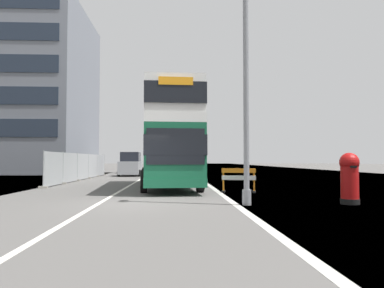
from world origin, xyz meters
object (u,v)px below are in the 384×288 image
Objects in this scene: double_decker_bus at (168,138)px; lamppost_foreground at (246,82)px; car_receding_mid at (132,164)px; car_oncoming_near at (131,165)px; red_pillar_postbox at (350,176)px; roadworks_barrier at (239,178)px.

double_decker_bus is 1.29× the size of lamppost_foreground.
double_decker_bus reaches higher than car_receding_mid.
lamppost_foreground is 1.91× the size of car_receding_mid.
red_pillar_postbox is at bearing -66.90° from car_oncoming_near.
lamppost_foreground reaches higher than red_pillar_postbox.
red_pillar_postbox is 32.65m from car_receding_mid.
roadworks_barrier is at bearing 83.44° from lamppost_foreground.
double_decker_bus is 5.04m from roadworks_barrier.
roadworks_barrier is at bearing -69.33° from car_oncoming_near.
double_decker_bus is at bearing 127.06° from red_pillar_postbox.
car_receding_mid is (-7.05, 31.02, -3.01)m from lamppost_foreground.
roadworks_barrier is (-2.88, 4.68, -0.27)m from red_pillar_postbox.
car_receding_mid is at bearing 100.91° from double_decker_bus.
red_pillar_postbox is (6.07, -8.04, -1.70)m from double_decker_bus.
lamppost_foreground is at bearing -74.68° from car_oncoming_near.
red_pillar_postbox is 0.39× the size of car_oncoming_near.
roadworks_barrier is (3.19, -3.37, -1.97)m from double_decker_bus.
double_decker_bus is at bearing -79.09° from car_receding_mid.
red_pillar_postbox is (3.43, 0.10, -3.05)m from lamppost_foreground.
car_receding_mid is at bearing 108.73° from red_pillar_postbox.
double_decker_bus is 10.22m from red_pillar_postbox.
roadworks_barrier is 27.32m from car_receding_mid.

